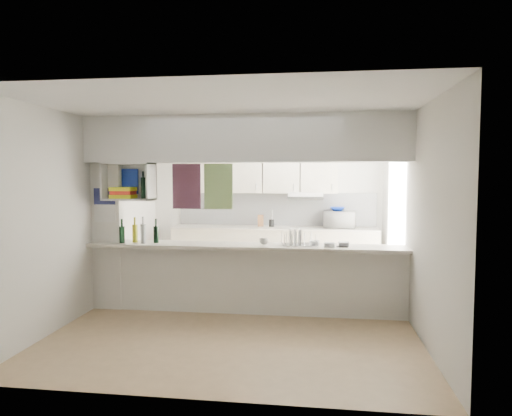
% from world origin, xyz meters
% --- Properties ---
extents(floor, '(4.80, 4.80, 0.00)m').
position_xyz_m(floor, '(0.00, 0.00, 0.00)').
color(floor, '#9B7D5A').
rests_on(floor, ground).
extents(ceiling, '(4.80, 4.80, 0.00)m').
position_xyz_m(ceiling, '(0.00, 0.00, 2.60)').
color(ceiling, white).
rests_on(ceiling, wall_back).
extents(wall_back, '(4.20, 0.00, 4.20)m').
position_xyz_m(wall_back, '(0.00, 2.40, 1.30)').
color(wall_back, silver).
rests_on(wall_back, floor).
extents(wall_left, '(0.00, 4.80, 4.80)m').
position_xyz_m(wall_left, '(-2.10, 0.00, 1.30)').
color(wall_left, silver).
rests_on(wall_left, floor).
extents(wall_right, '(0.00, 4.80, 4.80)m').
position_xyz_m(wall_right, '(2.10, 0.00, 1.30)').
color(wall_right, silver).
rests_on(wall_right, floor).
extents(servery_partition, '(4.20, 0.50, 2.60)m').
position_xyz_m(servery_partition, '(-0.17, 0.00, 1.66)').
color(servery_partition, silver).
rests_on(servery_partition, floor).
extents(cubby_shelf, '(0.65, 0.35, 0.50)m').
position_xyz_m(cubby_shelf, '(-1.57, -0.06, 1.71)').
color(cubby_shelf, white).
rests_on(cubby_shelf, bulkhead).
extents(kitchen_run, '(3.60, 0.63, 2.24)m').
position_xyz_m(kitchen_run, '(0.16, 2.14, 0.83)').
color(kitchen_run, beige).
rests_on(kitchen_run, floor).
extents(microwave, '(0.58, 0.43, 0.30)m').
position_xyz_m(microwave, '(1.35, 2.14, 1.07)').
color(microwave, white).
rests_on(microwave, bench_top).
extents(bowl, '(0.27, 0.27, 0.07)m').
position_xyz_m(bowl, '(1.30, 2.15, 1.25)').
color(bowl, navy).
rests_on(bowl, microwave).
extents(dish_rack, '(0.48, 0.39, 0.23)m').
position_xyz_m(dish_rack, '(0.70, 0.01, 1.01)').
color(dish_rack, silver).
rests_on(dish_rack, breakfast_bar).
extents(cup, '(0.12, 0.12, 0.09)m').
position_xyz_m(cup, '(0.26, -0.07, 0.98)').
color(cup, white).
rests_on(cup, dish_rack).
extents(wine_bottles, '(0.52, 0.15, 0.36)m').
position_xyz_m(wine_bottles, '(-1.44, -0.05, 1.05)').
color(wine_bottles, black).
rests_on(wine_bottles, breakfast_bar).
extents(plastic_tubs, '(0.51, 0.21, 0.07)m').
position_xyz_m(plastic_tubs, '(1.08, -0.01, 0.95)').
color(plastic_tubs, silver).
rests_on(plastic_tubs, breakfast_bar).
extents(utensil_jar, '(0.09, 0.09, 0.13)m').
position_xyz_m(utensil_jar, '(0.14, 2.15, 0.99)').
color(utensil_jar, black).
rests_on(utensil_jar, bench_top).
extents(knife_block, '(0.12, 0.10, 0.21)m').
position_xyz_m(knife_block, '(-0.06, 2.18, 1.02)').
color(knife_block, brown).
rests_on(knife_block, bench_top).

